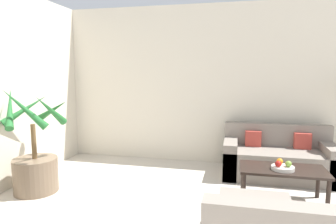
{
  "coord_description": "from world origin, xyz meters",
  "views": [
    {
      "loc": [
        -0.56,
        0.47,
        1.58
      ],
      "look_at": [
        -1.51,
        4.65,
        1.0
      ],
      "focal_mm": 32.0,
      "sensor_mm": 36.0,
      "label": 1
    }
  ],
  "objects_px": {
    "fruit_bowl": "(283,168)",
    "ottoman": "(254,219)",
    "sofa_loveseat": "(278,159)",
    "coffee_table": "(283,173)",
    "apple_red": "(278,164)",
    "orange_fruit": "(280,161)",
    "apple_green": "(288,164)",
    "potted_palm": "(35,163)"
  },
  "relations": [
    {
      "from": "sofa_loveseat",
      "to": "ottoman",
      "type": "bearing_deg",
      "value": -103.43
    },
    {
      "from": "coffee_table",
      "to": "apple_green",
      "type": "distance_m",
      "value": 0.16
    },
    {
      "from": "fruit_bowl",
      "to": "apple_red",
      "type": "bearing_deg",
      "value": -147.97
    },
    {
      "from": "fruit_bowl",
      "to": "apple_red",
      "type": "relative_size",
      "value": 3.54
    },
    {
      "from": "sofa_loveseat",
      "to": "ottoman",
      "type": "relative_size",
      "value": 2.36
    },
    {
      "from": "potted_palm",
      "to": "ottoman",
      "type": "height_order",
      "value": "potted_palm"
    },
    {
      "from": "fruit_bowl",
      "to": "apple_green",
      "type": "xyz_separation_m",
      "value": [
        0.06,
        -0.01,
        0.06
      ]
    },
    {
      "from": "coffee_table",
      "to": "apple_red",
      "type": "bearing_deg",
      "value": -124.76
    },
    {
      "from": "apple_red",
      "to": "orange_fruit",
      "type": "bearing_deg",
      "value": 73.27
    },
    {
      "from": "potted_palm",
      "to": "apple_green",
      "type": "distance_m",
      "value": 3.19
    },
    {
      "from": "apple_red",
      "to": "ottoman",
      "type": "bearing_deg",
      "value": -110.36
    },
    {
      "from": "apple_red",
      "to": "orange_fruit",
      "type": "distance_m",
      "value": 0.1
    },
    {
      "from": "fruit_bowl",
      "to": "orange_fruit",
      "type": "bearing_deg",
      "value": 116.89
    },
    {
      "from": "coffee_table",
      "to": "orange_fruit",
      "type": "relative_size",
      "value": 13.0
    },
    {
      "from": "apple_red",
      "to": "ottoman",
      "type": "height_order",
      "value": "apple_red"
    },
    {
      "from": "fruit_bowl",
      "to": "ottoman",
      "type": "distance_m",
      "value": 0.97
    },
    {
      "from": "orange_fruit",
      "to": "sofa_loveseat",
      "type": "bearing_deg",
      "value": 83.62
    },
    {
      "from": "apple_green",
      "to": "ottoman",
      "type": "distance_m",
      "value": 1.0
    },
    {
      "from": "coffee_table",
      "to": "fruit_bowl",
      "type": "height_order",
      "value": "fruit_bowl"
    },
    {
      "from": "potted_palm",
      "to": "coffee_table",
      "type": "xyz_separation_m",
      "value": [
        3.13,
        0.4,
        -0.03
      ]
    },
    {
      "from": "potted_palm",
      "to": "apple_red",
      "type": "xyz_separation_m",
      "value": [
        3.06,
        0.3,
        0.11
      ]
    },
    {
      "from": "potted_palm",
      "to": "ottoman",
      "type": "xyz_separation_m",
      "value": [
        2.75,
        -0.53,
        -0.2
      ]
    },
    {
      "from": "fruit_bowl",
      "to": "ottoman",
      "type": "xyz_separation_m",
      "value": [
        -0.36,
        -0.86,
        -0.25
      ]
    },
    {
      "from": "fruit_bowl",
      "to": "ottoman",
      "type": "bearing_deg",
      "value": -112.93
    },
    {
      "from": "coffee_table",
      "to": "orange_fruit",
      "type": "distance_m",
      "value": 0.15
    },
    {
      "from": "apple_red",
      "to": "ottoman",
      "type": "distance_m",
      "value": 0.93
    },
    {
      "from": "apple_red",
      "to": "apple_green",
      "type": "relative_size",
      "value": 1.01
    },
    {
      "from": "coffee_table",
      "to": "sofa_loveseat",
      "type": "bearing_deg",
      "value": 86.13
    },
    {
      "from": "sofa_loveseat",
      "to": "orange_fruit",
      "type": "distance_m",
      "value": 0.94
    },
    {
      "from": "apple_red",
      "to": "potted_palm",
      "type": "bearing_deg",
      "value": -174.42
    },
    {
      "from": "potted_palm",
      "to": "coffee_table",
      "type": "relative_size",
      "value": 1.39
    },
    {
      "from": "potted_palm",
      "to": "apple_green",
      "type": "xyz_separation_m",
      "value": [
        3.17,
        0.32,
        0.11
      ]
    },
    {
      "from": "potted_palm",
      "to": "orange_fruit",
      "type": "xyz_separation_m",
      "value": [
        3.09,
        0.39,
        0.11
      ]
    },
    {
      "from": "sofa_loveseat",
      "to": "orange_fruit",
      "type": "height_order",
      "value": "sofa_loveseat"
    },
    {
      "from": "sofa_loveseat",
      "to": "ottoman",
      "type": "height_order",
      "value": "sofa_loveseat"
    },
    {
      "from": "apple_green",
      "to": "ottoman",
      "type": "height_order",
      "value": "apple_green"
    },
    {
      "from": "sofa_loveseat",
      "to": "potted_palm",
      "type": "bearing_deg",
      "value": -157.84
    },
    {
      "from": "orange_fruit",
      "to": "ottoman",
      "type": "distance_m",
      "value": 1.03
    },
    {
      "from": "sofa_loveseat",
      "to": "coffee_table",
      "type": "distance_m",
      "value": 0.91
    },
    {
      "from": "potted_palm",
      "to": "apple_red",
      "type": "bearing_deg",
      "value": 5.58
    },
    {
      "from": "ottoman",
      "to": "potted_palm",
      "type": "bearing_deg",
      "value": 169.19
    },
    {
      "from": "sofa_loveseat",
      "to": "fruit_bowl",
      "type": "bearing_deg",
      "value": -94.24
    }
  ]
}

